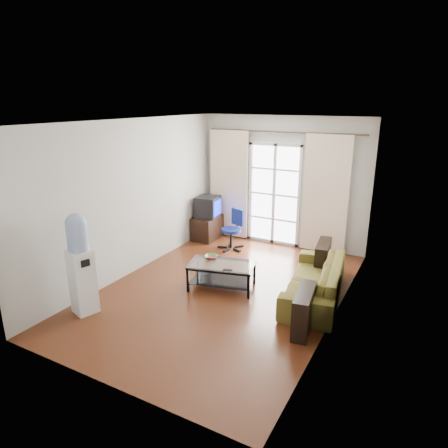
% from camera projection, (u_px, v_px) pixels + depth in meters
% --- Properties ---
extents(floor, '(5.20, 5.20, 0.00)m').
position_uv_depth(floor, '(223.00, 290.00, 6.56)').
color(floor, '#592A15').
rests_on(floor, ground).
extents(ceiling, '(5.20, 5.20, 0.00)m').
position_uv_depth(ceiling, '(223.00, 121.00, 5.75)').
color(ceiling, white).
rests_on(ceiling, wall_back).
extents(wall_back, '(3.60, 0.02, 2.70)m').
position_uv_depth(wall_back, '(282.00, 182.00, 8.33)').
color(wall_back, '#B6B5AD').
rests_on(wall_back, floor).
extents(wall_front, '(3.60, 0.02, 2.70)m').
position_uv_depth(wall_front, '(98.00, 273.00, 3.97)').
color(wall_front, '#B6B5AD').
rests_on(wall_front, floor).
extents(wall_left, '(0.02, 5.20, 2.70)m').
position_uv_depth(wall_left, '(133.00, 198.00, 6.97)').
color(wall_left, '#B6B5AD').
rests_on(wall_left, floor).
extents(wall_right, '(0.02, 5.20, 2.70)m').
position_uv_depth(wall_right, '(341.00, 228.00, 5.33)').
color(wall_right, '#B6B5AD').
rests_on(wall_right, floor).
extents(french_door, '(1.16, 0.06, 2.15)m').
position_uv_depth(french_door, '(274.00, 195.00, 8.44)').
color(french_door, white).
rests_on(french_door, wall_back).
extents(curtain_rod, '(3.30, 0.04, 0.04)m').
position_uv_depth(curtain_rod, '(283.00, 132.00, 7.94)').
color(curtain_rod, '#4C3F2D').
rests_on(curtain_rod, wall_back).
extents(curtain_left, '(0.90, 0.07, 2.35)m').
position_uv_depth(curtain_left, '(229.00, 184.00, 8.82)').
color(curtain_left, beige).
rests_on(curtain_left, curtain_rod).
extents(curtain_right, '(0.90, 0.07, 2.35)m').
position_uv_depth(curtain_right, '(326.00, 195.00, 7.85)').
color(curtain_right, beige).
rests_on(curtain_right, curtain_rod).
extents(radiator, '(0.64, 0.12, 0.64)m').
position_uv_depth(radiator, '(315.00, 235.00, 8.19)').
color(radiator, '#969699').
rests_on(radiator, floor).
extents(sofa, '(2.20, 1.33, 0.58)m').
position_uv_depth(sofa, '(315.00, 280.00, 6.26)').
color(sofa, olive).
rests_on(sofa, floor).
extents(coffee_table, '(1.18, 0.85, 0.43)m').
position_uv_depth(coffee_table, '(222.00, 272.00, 6.57)').
color(coffee_table, silver).
rests_on(coffee_table, floor).
extents(bowl, '(0.35, 0.35, 0.05)m').
position_uv_depth(bowl, '(211.00, 257.00, 6.74)').
color(bowl, '#3A8B32').
rests_on(bowl, coffee_table).
extents(book, '(0.38, 0.38, 0.02)m').
position_uv_depth(book, '(206.00, 258.00, 6.75)').
color(book, '#B6162F').
rests_on(book, coffee_table).
extents(remote, '(0.15, 0.10, 0.02)m').
position_uv_depth(remote, '(228.00, 270.00, 6.28)').
color(remote, black).
rests_on(remote, coffee_table).
extents(tv_stand, '(0.48, 0.71, 0.52)m').
position_uv_depth(tv_stand, '(207.00, 228.00, 8.92)').
color(tv_stand, black).
rests_on(tv_stand, floor).
extents(crt_tv, '(0.55, 0.54, 0.45)m').
position_uv_depth(crt_tv, '(207.00, 207.00, 8.78)').
color(crt_tv, black).
rests_on(crt_tv, tv_stand).
extents(task_chair, '(0.73, 0.73, 0.84)m').
position_uv_depth(task_chair, '(232.00, 237.00, 8.32)').
color(task_chair, black).
rests_on(task_chair, floor).
extents(water_cooler, '(0.39, 0.39, 1.51)m').
position_uv_depth(water_cooler, '(80.00, 262.00, 5.67)').
color(water_cooler, silver).
rests_on(water_cooler, floor).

